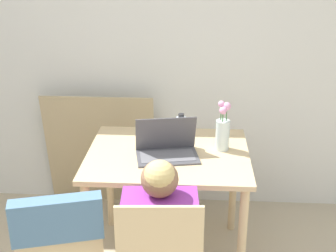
{
  "coord_description": "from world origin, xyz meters",
  "views": [
    {
      "loc": [
        0.44,
        -1.06,
        1.95
      ],
      "look_at": [
        0.28,
        1.45,
        0.93
      ],
      "focal_mm": 50.0,
      "sensor_mm": 36.0,
      "label": 1
    }
  ],
  "objects_px": {
    "person_seated": "(160,227)",
    "water_bottle": "(181,131)",
    "chair_spare": "(61,249)",
    "flower_vase": "(223,130)",
    "laptop": "(167,147)"
  },
  "relations": [
    {
      "from": "flower_vase",
      "to": "water_bottle",
      "type": "height_order",
      "value": "flower_vase"
    },
    {
      "from": "person_seated",
      "to": "water_bottle",
      "type": "height_order",
      "value": "person_seated"
    },
    {
      "from": "chair_spare",
      "to": "water_bottle",
      "type": "relative_size",
      "value": 4.32
    },
    {
      "from": "flower_vase",
      "to": "person_seated",
      "type": "bearing_deg",
      "value": -115.1
    },
    {
      "from": "laptop",
      "to": "flower_vase",
      "type": "relative_size",
      "value": 1.29
    },
    {
      "from": "laptop",
      "to": "flower_vase",
      "type": "xyz_separation_m",
      "value": [
        0.33,
        0.1,
        0.07
      ]
    },
    {
      "from": "water_bottle",
      "to": "person_seated",
      "type": "bearing_deg",
      "value": -95.82
    },
    {
      "from": "water_bottle",
      "to": "chair_spare",
      "type": "bearing_deg",
      "value": -120.55
    },
    {
      "from": "person_seated",
      "to": "flower_vase",
      "type": "height_order",
      "value": "flower_vase"
    },
    {
      "from": "chair_spare",
      "to": "person_seated",
      "type": "height_order",
      "value": "person_seated"
    },
    {
      "from": "chair_spare",
      "to": "laptop",
      "type": "xyz_separation_m",
      "value": [
        0.44,
        0.75,
        0.18
      ]
    },
    {
      "from": "chair_spare",
      "to": "flower_vase",
      "type": "relative_size",
      "value": 3.01
    },
    {
      "from": "flower_vase",
      "to": "chair_spare",
      "type": "bearing_deg",
      "value": -132.11
    },
    {
      "from": "chair_spare",
      "to": "water_bottle",
      "type": "distance_m",
      "value": 1.05
    },
    {
      "from": "chair_spare",
      "to": "water_bottle",
      "type": "xyz_separation_m",
      "value": [
        0.52,
        0.88,
        0.23
      ]
    }
  ]
}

